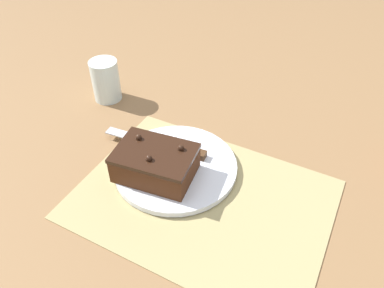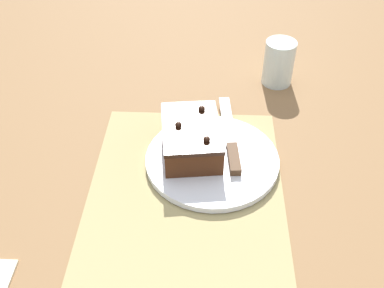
{
  "view_description": "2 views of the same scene",
  "coord_description": "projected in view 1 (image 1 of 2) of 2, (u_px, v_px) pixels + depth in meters",
  "views": [
    {
      "loc": [
        0.19,
        -0.41,
        0.54
      ],
      "look_at": [
        -0.06,
        0.07,
        0.06
      ],
      "focal_mm": 35.0,
      "sensor_mm": 36.0,
      "label": 1
    },
    {
      "loc": [
        0.52,
        0.03,
        0.59
      ],
      "look_at": [
        -0.11,
        0.01,
        0.02
      ],
      "focal_mm": 42.0,
      "sensor_mm": 36.0,
      "label": 2
    }
  ],
  "objects": [
    {
      "name": "ground_plane",
      "position": [
        202.0,
        199.0,
        0.7
      ],
      "size": [
        3.0,
        3.0,
        0.0
      ],
      "primitive_type": "plane",
      "color": "olive"
    },
    {
      "name": "serving_knife",
      "position": [
        171.0,
        147.0,
        0.78
      ],
      "size": [
        0.23,
        0.04,
        0.01
      ],
      "rotation": [
        0.0,
        0.0,
        1.65
      ],
      "color": "#472D19",
      "rests_on": "cake_plate"
    },
    {
      "name": "placemat_woven",
      "position": [
        202.0,
        199.0,
        0.7
      ],
      "size": [
        0.46,
        0.34,
        0.0
      ],
      "primitive_type": "cube",
      "color": "tan",
      "rests_on": "ground_plane"
    },
    {
      "name": "drinking_glass",
      "position": [
        106.0,
        80.0,
        0.92
      ],
      "size": [
        0.07,
        0.07,
        0.1
      ],
      "color": "silver",
      "rests_on": "ground_plane"
    },
    {
      "name": "cake_plate",
      "position": [
        176.0,
        166.0,
        0.75
      ],
      "size": [
        0.25,
        0.25,
        0.01
      ],
      "color": "white",
      "rests_on": "placemat_woven"
    },
    {
      "name": "chocolate_cake",
      "position": [
        155.0,
        163.0,
        0.71
      ],
      "size": [
        0.16,
        0.12,
        0.07
      ],
      "rotation": [
        0.0,
        0.0,
        0.13
      ],
      "color": "#472614",
      "rests_on": "cake_plate"
    }
  ]
}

